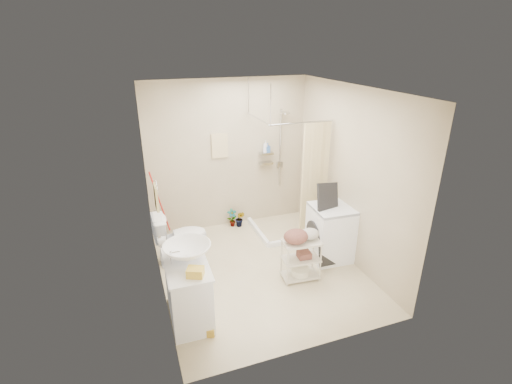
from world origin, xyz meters
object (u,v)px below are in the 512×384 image
vanity (188,291)px  toilet (181,237)px  laundry_rack (301,256)px  washing_machine (331,232)px

vanity → toilet: bearing=85.8°
laundry_rack → vanity: bearing=-165.4°
toilet → laundry_rack: bearing=-125.4°
vanity → toilet: toilet is taller
vanity → laundry_rack: bearing=10.6°
toilet → laundry_rack: (1.51, -1.03, -0.04)m
toilet → washing_machine: 2.28m
washing_machine → toilet: bearing=165.8°
toilet → laundry_rack: 1.83m
washing_machine → vanity: bearing=-161.6°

